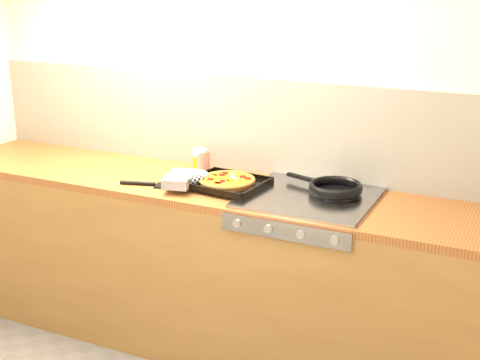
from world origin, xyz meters
The scene contains 9 objects.
room_shell centered at (0.00, 1.39, 1.15)m, with size 3.20×3.20×3.20m.
counter_run centered at (0.00, 1.10, 0.45)m, with size 3.20×0.62×0.90m.
stovetop centered at (0.45, 1.10, 0.91)m, with size 0.60×0.56×0.02m, color gray.
pizza_on_tray centered at (-0.02, 1.05, 0.94)m, with size 0.48×0.40×0.06m.
frying_pan centered at (0.54, 1.19, 0.94)m, with size 0.44×0.32×0.04m.
tomato_can centered at (-0.20, 1.25, 0.96)m, with size 0.09×0.09×0.12m.
juice_glass centered at (-0.21, 1.24, 0.97)m, with size 0.09×0.09×0.13m.
wooden_spoon centered at (0.07, 1.25, 0.91)m, with size 0.29×0.13×0.02m.
black_spatula centered at (-0.34, 0.94, 0.91)m, with size 0.28×0.13×0.02m.
Camera 1 is at (1.42, -1.71, 1.94)m, focal length 50.00 mm.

